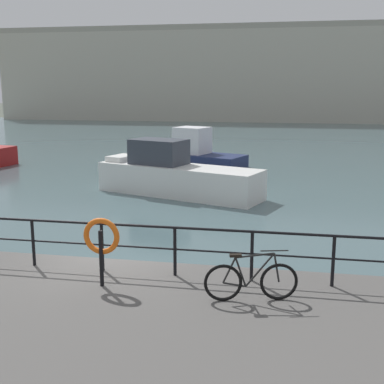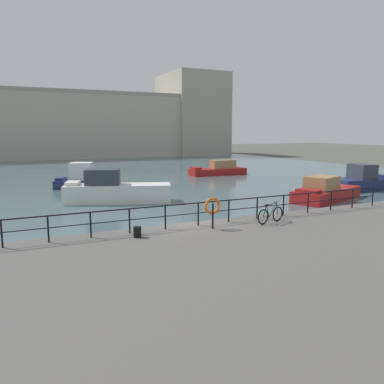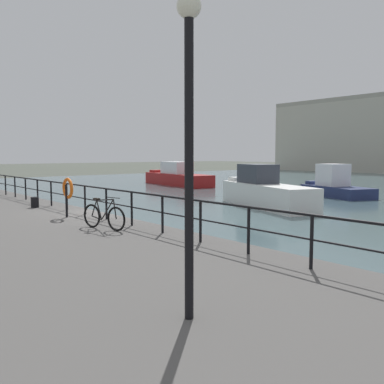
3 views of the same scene
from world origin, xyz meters
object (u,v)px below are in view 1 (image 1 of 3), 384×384
(harbor_building, at_px, (307,73))
(moored_green_narrowboat, at_px, (175,175))
(moored_cabin_cruiser, at_px, (196,153))
(parked_bicycle, at_px, (251,281))
(life_ring_stand, at_px, (101,239))

(harbor_building, xyz_separation_m, moored_green_narrowboat, (-7.03, -52.40, -5.63))
(moored_green_narrowboat, bearing_deg, moored_cabin_cruiser, -66.44)
(harbor_building, distance_m, moored_green_narrowboat, 53.17)
(moored_green_narrowboat, bearing_deg, harbor_building, -78.10)
(harbor_building, height_order, parked_bicycle, harbor_building)
(parked_bicycle, relative_size, life_ring_stand, 1.24)
(moored_cabin_cruiser, bearing_deg, moored_green_narrowboat, 115.08)
(parked_bicycle, bearing_deg, moored_green_narrowboat, 95.25)
(harbor_building, relative_size, life_ring_stand, 51.56)
(harbor_building, bearing_deg, parked_bicycle, -92.45)
(life_ring_stand, bearing_deg, moored_green_narrowboat, 95.86)
(harbor_building, height_order, life_ring_stand, harbor_building)
(moored_cabin_cruiser, relative_size, parked_bicycle, 3.44)
(harbor_building, xyz_separation_m, life_ring_stand, (-5.77, -64.62, -4.76))
(moored_cabin_cruiser, height_order, life_ring_stand, moored_cabin_cruiser)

